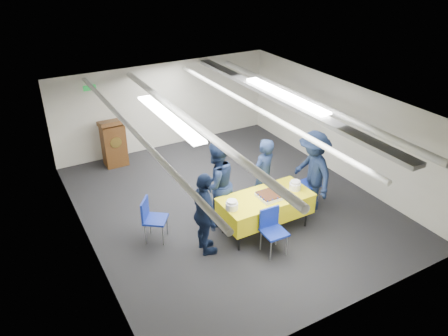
{
  "coord_description": "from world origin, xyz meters",
  "views": [
    {
      "loc": [
        -4.04,
        -6.95,
        5.19
      ],
      "look_at": [
        -0.26,
        -0.2,
        1.05
      ],
      "focal_mm": 35.0,
      "sensor_mm": 36.0,
      "label": 1
    }
  ],
  "objects_px": {
    "chair_near": "(272,226)",
    "sailor_c": "(205,214)",
    "chair_right": "(311,180)",
    "sailor_d": "(312,172)",
    "podium": "(114,142)",
    "sailor_b": "(216,184)",
    "serving_table": "(266,206)",
    "sheet_cake": "(272,195)",
    "sailor_a": "(263,177)",
    "chair_left": "(151,216)"
  },
  "relations": [
    {
      "from": "podium",
      "to": "sailor_b",
      "type": "distance_m",
      "value": 3.63
    },
    {
      "from": "chair_right",
      "to": "sailor_d",
      "type": "bearing_deg",
      "value": -130.71
    },
    {
      "from": "chair_right",
      "to": "chair_left",
      "type": "relative_size",
      "value": 1.0
    },
    {
      "from": "sheet_cake",
      "to": "chair_left",
      "type": "distance_m",
      "value": 2.32
    },
    {
      "from": "sailor_a",
      "to": "podium",
      "type": "bearing_deg",
      "value": -78.95
    },
    {
      "from": "serving_table",
      "to": "chair_near",
      "type": "bearing_deg",
      "value": -113.7
    },
    {
      "from": "chair_right",
      "to": "sailor_b",
      "type": "distance_m",
      "value": 2.2
    },
    {
      "from": "chair_right",
      "to": "sailor_a",
      "type": "xyz_separation_m",
      "value": [
        -1.14,
        0.18,
        0.31
      ]
    },
    {
      "from": "chair_near",
      "to": "sailor_c",
      "type": "xyz_separation_m",
      "value": [
        -1.07,
        0.56,
        0.28
      ]
    },
    {
      "from": "chair_near",
      "to": "sailor_c",
      "type": "distance_m",
      "value": 1.24
    },
    {
      "from": "sailor_a",
      "to": "sailor_c",
      "type": "height_order",
      "value": "sailor_a"
    },
    {
      "from": "serving_table",
      "to": "sailor_d",
      "type": "height_order",
      "value": "sailor_d"
    },
    {
      "from": "podium",
      "to": "chair_near",
      "type": "relative_size",
      "value": 1.44
    },
    {
      "from": "sailor_d",
      "to": "sailor_a",
      "type": "bearing_deg",
      "value": -104.45
    },
    {
      "from": "podium",
      "to": "sailor_b",
      "type": "height_order",
      "value": "sailor_b"
    },
    {
      "from": "chair_left",
      "to": "sailor_b",
      "type": "bearing_deg",
      "value": -3.83
    },
    {
      "from": "serving_table",
      "to": "sailor_c",
      "type": "height_order",
      "value": "sailor_c"
    },
    {
      "from": "chair_near",
      "to": "chair_right",
      "type": "bearing_deg",
      "value": 29.86
    },
    {
      "from": "sheet_cake",
      "to": "sailor_c",
      "type": "distance_m",
      "value": 1.41
    },
    {
      "from": "serving_table",
      "to": "sheet_cake",
      "type": "distance_m",
      "value": 0.28
    },
    {
      "from": "chair_near",
      "to": "sailor_b",
      "type": "relative_size",
      "value": 0.49
    },
    {
      "from": "sailor_b",
      "to": "sailor_d",
      "type": "bearing_deg",
      "value": 156.37
    },
    {
      "from": "chair_near",
      "to": "chair_left",
      "type": "height_order",
      "value": "same"
    },
    {
      "from": "sheet_cake",
      "to": "chair_left",
      "type": "xyz_separation_m",
      "value": [
        -2.13,
        0.87,
        -0.28
      ]
    },
    {
      "from": "chair_left",
      "to": "sailor_b",
      "type": "relative_size",
      "value": 0.49
    },
    {
      "from": "chair_near",
      "to": "sheet_cake",
      "type": "bearing_deg",
      "value": 57.03
    },
    {
      "from": "podium",
      "to": "chair_near",
      "type": "bearing_deg",
      "value": -72.82
    },
    {
      "from": "serving_table",
      "to": "sailor_b",
      "type": "bearing_deg",
      "value": 134.13
    },
    {
      "from": "sheet_cake",
      "to": "sailor_b",
      "type": "xyz_separation_m",
      "value": [
        -0.78,
        0.78,
        0.07
      ]
    },
    {
      "from": "sheet_cake",
      "to": "sailor_a",
      "type": "relative_size",
      "value": 0.32
    },
    {
      "from": "podium",
      "to": "chair_left",
      "type": "height_order",
      "value": "podium"
    },
    {
      "from": "sailor_a",
      "to": "sailor_d",
      "type": "distance_m",
      "value": 1.04
    },
    {
      "from": "chair_right",
      "to": "podium",
      "type": "bearing_deg",
      "value": 129.99
    },
    {
      "from": "serving_table",
      "to": "sailor_b",
      "type": "xyz_separation_m",
      "value": [
        -0.7,
        0.72,
        0.32
      ]
    },
    {
      "from": "podium",
      "to": "sailor_a",
      "type": "height_order",
      "value": "sailor_a"
    },
    {
      "from": "podium",
      "to": "sailor_d",
      "type": "distance_m",
      "value": 5.02
    },
    {
      "from": "chair_left",
      "to": "chair_near",
      "type": "bearing_deg",
      "value": -37.95
    },
    {
      "from": "chair_right",
      "to": "sailor_b",
      "type": "xyz_separation_m",
      "value": [
        -2.15,
        0.33,
        0.35
      ]
    },
    {
      "from": "chair_right",
      "to": "sailor_b",
      "type": "relative_size",
      "value": 0.49
    },
    {
      "from": "sheet_cake",
      "to": "sailor_a",
      "type": "height_order",
      "value": "sailor_a"
    },
    {
      "from": "podium",
      "to": "sailor_d",
      "type": "relative_size",
      "value": 0.71
    },
    {
      "from": "sailor_b",
      "to": "sheet_cake",
      "type": "bearing_deg",
      "value": 126.48
    },
    {
      "from": "chair_left",
      "to": "sailor_c",
      "type": "relative_size",
      "value": 0.54
    },
    {
      "from": "serving_table",
      "to": "podium",
      "type": "distance_m",
      "value": 4.54
    },
    {
      "from": "sailor_b",
      "to": "sailor_d",
      "type": "relative_size",
      "value": 0.99
    },
    {
      "from": "chair_left",
      "to": "sheet_cake",
      "type": "bearing_deg",
      "value": -22.29
    },
    {
      "from": "podium",
      "to": "chair_right",
      "type": "height_order",
      "value": "podium"
    },
    {
      "from": "chair_near",
      "to": "chair_left",
      "type": "relative_size",
      "value": 1.0
    },
    {
      "from": "podium",
      "to": "chair_left",
      "type": "xyz_separation_m",
      "value": [
        -0.31,
        -3.38,
        -0.08
      ]
    },
    {
      "from": "chair_right",
      "to": "sailor_d",
      "type": "relative_size",
      "value": 0.49
    }
  ]
}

